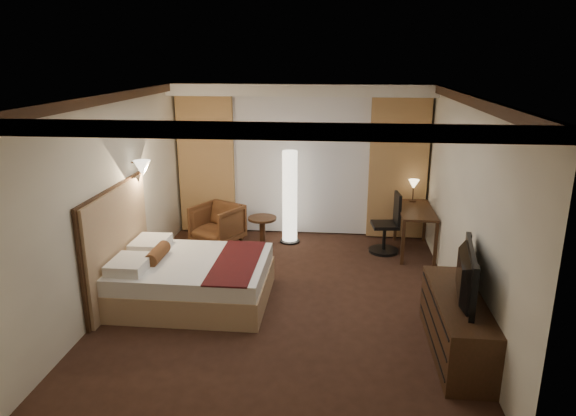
# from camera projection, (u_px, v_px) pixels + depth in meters

# --- Properties ---
(floor) EXTENTS (4.50, 5.50, 0.01)m
(floor) POSITION_uv_depth(u_px,v_px,m) (285.00, 298.00, 6.95)
(floor) COLOR #311C13
(floor) RESTS_ON ground
(ceiling) EXTENTS (4.50, 5.50, 0.01)m
(ceiling) POSITION_uv_depth(u_px,v_px,m) (285.00, 94.00, 6.18)
(ceiling) COLOR white
(ceiling) RESTS_ON back_wall
(back_wall) EXTENTS (4.50, 0.02, 2.70)m
(back_wall) POSITION_uv_depth(u_px,v_px,m) (301.00, 160.00, 9.19)
(back_wall) COLOR beige
(back_wall) RESTS_ON floor
(left_wall) EXTENTS (0.02, 5.50, 2.70)m
(left_wall) POSITION_uv_depth(u_px,v_px,m) (116.00, 197.00, 6.78)
(left_wall) COLOR beige
(left_wall) RESTS_ON floor
(right_wall) EXTENTS (0.02, 5.50, 2.70)m
(right_wall) POSITION_uv_depth(u_px,v_px,m) (465.00, 207.00, 6.35)
(right_wall) COLOR beige
(right_wall) RESTS_ON floor
(crown_molding) EXTENTS (4.50, 5.50, 0.12)m
(crown_molding) POSITION_uv_depth(u_px,v_px,m) (285.00, 99.00, 6.20)
(crown_molding) COLOR black
(crown_molding) RESTS_ON ceiling
(soffit) EXTENTS (4.50, 0.50, 0.20)m
(soffit) POSITION_uv_depth(u_px,v_px,m) (301.00, 90.00, 8.59)
(soffit) COLOR white
(soffit) RESTS_ON ceiling
(curtain_sheer) EXTENTS (2.48, 0.04, 2.45)m
(curtain_sheer) POSITION_uv_depth(u_px,v_px,m) (301.00, 167.00, 9.14)
(curtain_sheer) COLOR silver
(curtain_sheer) RESTS_ON back_wall
(curtain_left_drape) EXTENTS (1.00, 0.14, 2.45)m
(curtain_left_drape) POSITION_uv_depth(u_px,v_px,m) (207.00, 165.00, 9.25)
(curtain_left_drape) COLOR tan
(curtain_left_drape) RESTS_ON back_wall
(curtain_right_drape) EXTENTS (1.00, 0.14, 2.45)m
(curtain_right_drape) POSITION_uv_depth(u_px,v_px,m) (398.00, 169.00, 8.92)
(curtain_right_drape) COLOR tan
(curtain_right_drape) RESTS_ON back_wall
(wall_sconce) EXTENTS (0.24, 0.24, 0.24)m
(wall_sconce) POSITION_uv_depth(u_px,v_px,m) (142.00, 168.00, 7.24)
(wall_sconce) COLOR white
(wall_sconce) RESTS_ON left_wall
(bed) EXTENTS (1.97, 1.54, 0.58)m
(bed) POSITION_uv_depth(u_px,v_px,m) (193.00, 280.00, 6.81)
(bed) COLOR white
(bed) RESTS_ON floor
(headboard) EXTENTS (0.12, 1.84, 1.50)m
(headboard) POSITION_uv_depth(u_px,v_px,m) (118.00, 245.00, 6.77)
(headboard) COLOR tan
(headboard) RESTS_ON floor
(armchair) EXTENTS (0.96, 0.94, 0.75)m
(armchair) POSITION_uv_depth(u_px,v_px,m) (217.00, 222.00, 8.89)
(armchair) COLOR #553619
(armchair) RESTS_ON floor
(side_table) EXTENTS (0.48, 0.48, 0.53)m
(side_table) POSITION_uv_depth(u_px,v_px,m) (263.00, 232.00, 8.72)
(side_table) COLOR black
(side_table) RESTS_ON floor
(floor_lamp) EXTENTS (0.34, 0.34, 1.63)m
(floor_lamp) POSITION_uv_depth(u_px,v_px,m) (290.00, 197.00, 8.80)
(floor_lamp) COLOR white
(floor_lamp) RESTS_ON floor
(desk) EXTENTS (0.55, 1.21, 0.75)m
(desk) POSITION_uv_depth(u_px,v_px,m) (415.00, 231.00, 8.46)
(desk) COLOR black
(desk) RESTS_ON floor
(desk_lamp) EXTENTS (0.18, 0.18, 0.34)m
(desk_lamp) POSITION_uv_depth(u_px,v_px,m) (413.00, 192.00, 8.74)
(desk_lamp) COLOR #FFD899
(desk_lamp) RESTS_ON desk
(office_chair) EXTENTS (0.54, 0.54, 1.02)m
(office_chair) POSITION_uv_depth(u_px,v_px,m) (385.00, 223.00, 8.42)
(office_chair) COLOR black
(office_chair) RESTS_ON floor
(dresser) EXTENTS (0.50, 1.70, 0.66)m
(dresser) POSITION_uv_depth(u_px,v_px,m) (456.00, 325.00, 5.59)
(dresser) COLOR black
(dresser) RESTS_ON floor
(television) EXTENTS (0.79, 1.18, 0.14)m
(television) POSITION_uv_depth(u_px,v_px,m) (459.00, 270.00, 5.41)
(television) COLOR black
(television) RESTS_ON dresser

